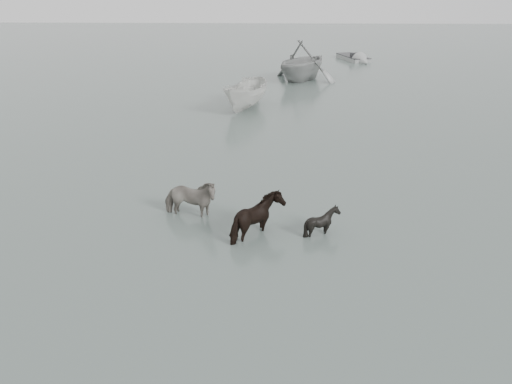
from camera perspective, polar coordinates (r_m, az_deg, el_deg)
ground at (r=16.61m, az=1.81°, el=-3.18°), size 140.00×140.00×0.00m
pony_pinto at (r=16.60m, az=-7.60°, el=-0.28°), size 2.06×1.20×1.63m
pony_dark at (r=15.23m, az=0.28°, el=-2.34°), size 1.76×1.93×1.64m
pony_black at (r=15.64m, az=7.59°, el=-2.88°), size 1.24×1.16×1.13m
rowboat_trail at (r=38.93m, az=5.38°, el=14.87°), size 7.56×7.76×3.11m
boat_small at (r=30.21m, az=-1.12°, el=11.16°), size 3.30×5.09×1.84m
skiff_mid at (r=49.31m, az=11.05°, el=15.04°), size 3.27×5.97×0.75m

